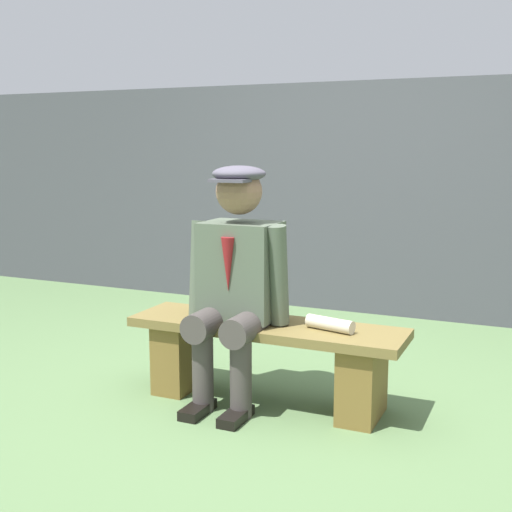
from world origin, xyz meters
name	(u,v)px	position (x,y,z in m)	size (l,w,h in m)	color
ground_plane	(266,402)	(0.00, 0.00, 0.00)	(30.00, 30.00, 0.00)	#557346
bench	(266,352)	(0.00, 0.00, 0.27)	(1.46, 0.40, 0.43)	brown
seated_man	(237,275)	(0.14, 0.05, 0.69)	(0.56, 0.56, 1.25)	#4D5848
rolled_magazine	(330,324)	(-0.35, 0.01, 0.47)	(0.07, 0.07, 0.25)	beige
stadium_wall	(373,199)	(0.00, -2.20, 0.92)	(12.00, 0.24, 1.85)	#45464D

